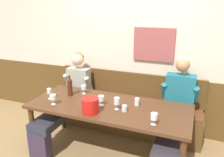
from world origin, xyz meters
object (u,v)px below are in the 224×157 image
Objects in this scene: ice_bucket at (90,105)px; wine_glass_right_end at (101,99)px; person_center_right_seat at (176,114)px; wine_glass_left_end at (117,101)px; wine_glass_center_front at (154,117)px; wine_glass_mid_right at (53,98)px; wall_bench at (125,114)px; water_tumbler_center at (124,108)px; water_tumbler_left at (137,102)px; wine_glass_mid_left at (84,88)px; wine_glass_by_bottle at (49,92)px; wine_bottle_amber_mid at (70,86)px; dining_table at (109,111)px; person_center_left_seat at (68,97)px.

wine_glass_right_end is at bearing 81.39° from ice_bucket.
person_center_right_seat is 8.25× the size of wine_glass_left_end.
ice_bucket is 0.77m from wine_glass_center_front.
ice_bucket reaches higher than wine_glass_mid_right.
wine_glass_center_front is at bearing -21.40° from wine_glass_left_end.
water_tumbler_center is (0.24, -0.77, 0.49)m from wall_bench.
water_tumbler_left is (0.43, 0.17, -0.04)m from wine_glass_right_end.
person_center_right_seat reaches higher than water_tumbler_left.
wall_bench reaches higher than water_tumbler_left.
water_tumbler_left is at bearing -58.09° from wall_bench.
wall_bench is 0.86m from wine_glass_mid_left.
wine_glass_mid_left is at bearing 43.90° from wine_glass_by_bottle.
wine_glass_right_end is at bearing 5.19° from wine_glass_by_bottle.
wine_glass_by_bottle is 1.15× the size of wine_glass_right_end.
wine_glass_center_front is at bearing -107.75° from person_center_right_seat.
wine_glass_left_end is at bearing 174.11° from water_tumbler_center.
wine_glass_left_end reaches higher than wine_glass_by_bottle.
wine_glass_right_end is at bearing -14.46° from wine_bottle_amber_mid.
wine_glass_mid_right reaches higher than water_tumbler_left.
ice_bucket is (-0.13, -0.27, 0.17)m from dining_table.
wine_glass_right_end is (0.75, 0.07, -0.01)m from wine_glass_by_bottle.
water_tumbler_left is at bearing 19.91° from wine_glass_mid_right.
wine_bottle_amber_mid reaches higher than wine_glass_right_end.
wine_bottle_amber_mid reaches higher than wine_glass_left_end.
wine_glass_by_bottle is (-0.71, 0.17, 0.01)m from ice_bucket.
wine_glass_by_bottle is 1.97× the size of water_tumbler_center.
wine_bottle_amber_mid is (-0.64, -0.57, 0.59)m from wall_bench.
wine_glass_right_end reaches higher than water_tumbler_left.
ice_bucket reaches higher than water_tumbler_left.
wine_bottle_amber_mid is 0.57m from wine_glass_right_end.
ice_bucket reaches higher than wine_glass_left_end.
ice_bucket is at bearing 179.66° from wine_glass_center_front.
wine_glass_mid_right is 0.51m from wine_glass_mid_left.
wine_glass_by_bottle is 1.21m from water_tumbler_left.
wine_glass_by_bottle is 0.21m from wine_glass_mid_right.
dining_table is at bearing 156.73° from wine_glass_center_front.
water_tumbler_center is (1.06, -0.38, 0.16)m from person_center_left_seat.
water_tumbler_center is (0.24, -0.09, 0.12)m from dining_table.
wine_bottle_amber_mid reaches higher than ice_bucket.
wine_glass_left_end is at bearing 35.72° from ice_bucket.
person_center_left_seat is 0.59m from wine_glass_mid_right.
wine_glass_right_end is 0.48m from wine_glass_mid_left.
wine_glass_mid_left is (0.32, -0.06, 0.22)m from person_center_left_seat.
ice_bucket is at bearing -149.09° from person_center_right_seat.
water_tumbler_left is (-0.30, 0.41, -0.04)m from wine_glass_center_front.
dining_table is at bearing 20.97° from wine_glass_right_end.
wine_bottle_amber_mid is 0.91m from water_tumbler_center.
wine_glass_mid_left is at bearing 173.03° from water_tumbler_left.
person_center_left_seat is at bearing 160.20° from water_tumbler_center.
person_center_right_seat is 10.10× the size of wine_glass_mid_left.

